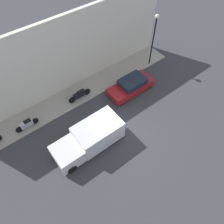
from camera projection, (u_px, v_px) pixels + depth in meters
ground_plane at (117, 132)px, 16.13m from camera, size 60.00×60.00×0.00m
sidewalk at (81, 92)px, 18.44m from camera, size 2.22×18.03×0.10m
building_facade at (67, 55)px, 16.57m from camera, size 0.30×18.03×6.32m
parked_car at (131, 86)px, 18.19m from camera, size 1.68×3.94×1.21m
delivery_van at (89, 139)px, 14.73m from camera, size 1.98×4.91×1.79m
motorcycle_black at (80, 95)px, 17.66m from camera, size 0.30×2.02×0.77m
scooter_silver at (27, 124)px, 15.93m from camera, size 0.30×1.75×0.75m
streetlamp at (154, 33)px, 18.07m from camera, size 0.35×0.35×4.82m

